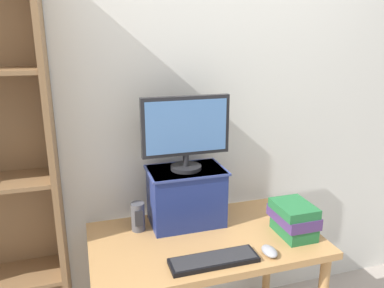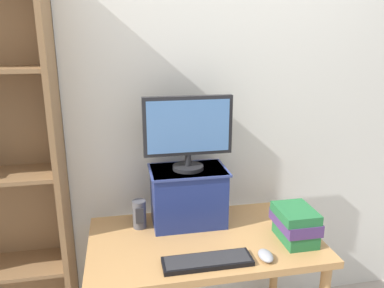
# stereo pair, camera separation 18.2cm
# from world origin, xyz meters

# --- Properties ---
(back_wall) EXTENTS (7.00, 0.08, 2.60)m
(back_wall) POSITION_xyz_m (0.00, 0.42, 1.30)
(back_wall) COLOR silver
(back_wall) RESTS_ON ground_plane
(desk) EXTENTS (1.15, 0.66, 0.73)m
(desk) POSITION_xyz_m (0.00, 0.00, 0.63)
(desk) COLOR #B7844C
(desk) RESTS_ON ground_plane
(riser_box) EXTENTS (0.41, 0.27, 0.31)m
(riser_box) POSITION_xyz_m (-0.05, 0.18, 0.89)
(riser_box) COLOR navy
(riser_box) RESTS_ON desk
(computer_monitor) EXTENTS (0.46, 0.16, 0.39)m
(computer_monitor) POSITION_xyz_m (-0.05, 0.18, 1.25)
(computer_monitor) COLOR black
(computer_monitor) RESTS_ON riser_box
(keyboard) EXTENTS (0.41, 0.12, 0.02)m
(keyboard) POSITION_xyz_m (-0.04, -0.22, 0.74)
(keyboard) COLOR black
(keyboard) RESTS_ON desk
(computer_mouse) EXTENTS (0.06, 0.10, 0.04)m
(computer_mouse) POSITION_xyz_m (0.23, -0.24, 0.74)
(computer_mouse) COLOR #99999E
(computer_mouse) RESTS_ON desk
(book_stack) EXTENTS (0.18, 0.25, 0.17)m
(book_stack) POSITION_xyz_m (0.44, -0.11, 0.82)
(book_stack) COLOR #236B38
(book_stack) RESTS_ON desk
(desk_speaker) EXTENTS (0.07, 0.07, 0.15)m
(desk_speaker) POSITION_xyz_m (-0.31, 0.17, 0.80)
(desk_speaker) COLOR #4C4C51
(desk_speaker) RESTS_ON desk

